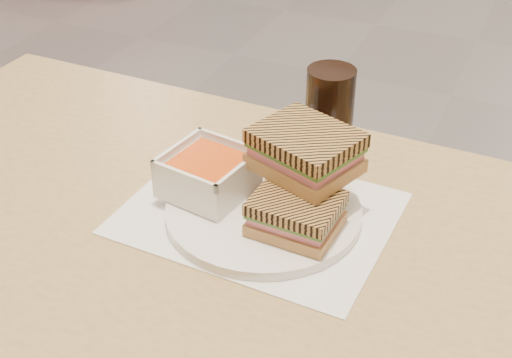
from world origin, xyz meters
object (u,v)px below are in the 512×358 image
at_px(panini_lower, 296,213).
at_px(plate, 263,211).
at_px(soup_bowl, 208,175).
at_px(cola_glass, 329,117).
at_px(main_table, 206,290).

bearing_deg(panini_lower, plate, 155.07).
xyz_separation_m(soup_bowl, panini_lower, (0.14, -0.03, -0.00)).
height_order(plate, panini_lower, panini_lower).
bearing_deg(soup_bowl, cola_glass, 54.69).
height_order(main_table, panini_lower, panini_lower).
height_order(main_table, plate, plate).
distance_m(main_table, soup_bowl, 0.17).
relative_size(plate, panini_lower, 2.37).
bearing_deg(main_table, cola_glass, 67.02).
distance_m(plate, soup_bowl, 0.09).
bearing_deg(plate, panini_lower, -24.93).
bearing_deg(main_table, plate, 41.08).
xyz_separation_m(plate, cola_glass, (0.03, 0.17, 0.07)).
height_order(soup_bowl, cola_glass, cola_glass).
bearing_deg(cola_glass, soup_bowl, -125.31).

